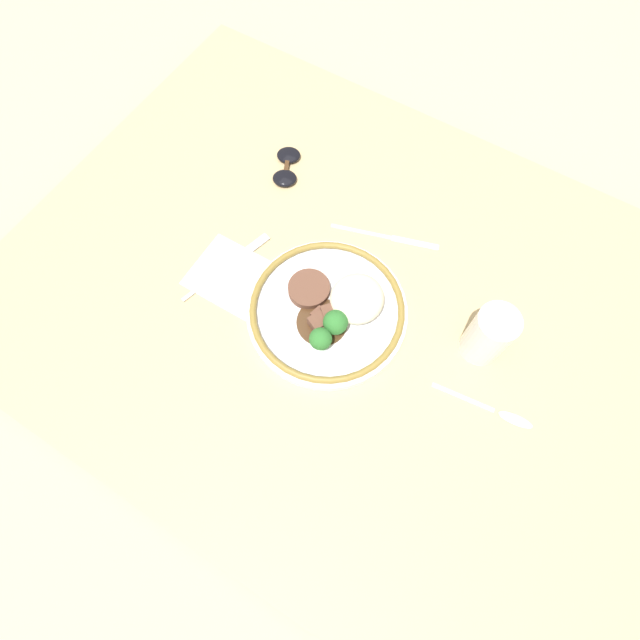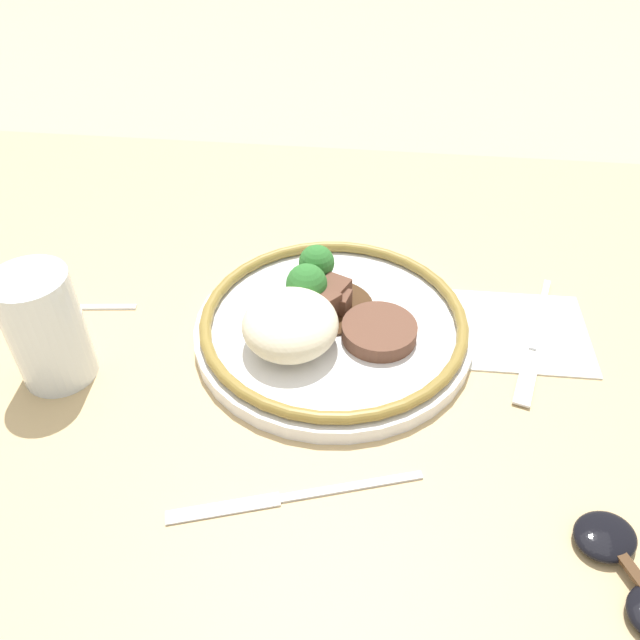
{
  "view_description": "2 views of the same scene",
  "coord_description": "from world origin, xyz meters",
  "px_view_note": "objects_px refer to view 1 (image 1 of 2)",
  "views": [
    {
      "loc": [
        0.17,
        -0.36,
        0.84
      ],
      "look_at": [
        -0.01,
        -0.07,
        0.07
      ],
      "focal_mm": 28.0,
      "sensor_mm": 36.0,
      "label": 1
    },
    {
      "loc": [
        -0.05,
        0.43,
        0.47
      ],
      "look_at": [
        -0.0,
        -0.02,
        0.08
      ],
      "focal_mm": 35.0,
      "sensor_mm": 36.0,
      "label": 2
    }
  ],
  "objects_px": {
    "fork": "(234,262)",
    "sunglasses": "(287,167)",
    "spoon": "(502,414)",
    "knife": "(389,237)",
    "plate": "(331,309)",
    "juice_glass": "(488,336)"
  },
  "relations": [
    {
      "from": "sunglasses",
      "to": "spoon",
      "type": "bearing_deg",
      "value": -47.77
    },
    {
      "from": "juice_glass",
      "to": "spoon",
      "type": "bearing_deg",
      "value": -47.11
    },
    {
      "from": "spoon",
      "to": "sunglasses",
      "type": "bearing_deg",
      "value": 150.47
    },
    {
      "from": "knife",
      "to": "spoon",
      "type": "distance_m",
      "value": 0.38
    },
    {
      "from": "plate",
      "to": "fork",
      "type": "xyz_separation_m",
      "value": [
        -0.21,
        -0.0,
        -0.02
      ]
    },
    {
      "from": "plate",
      "to": "fork",
      "type": "distance_m",
      "value": 0.21
    },
    {
      "from": "knife",
      "to": "sunglasses",
      "type": "height_order",
      "value": "sunglasses"
    },
    {
      "from": "juice_glass",
      "to": "plate",
      "type": "bearing_deg",
      "value": -162.08
    },
    {
      "from": "plate",
      "to": "sunglasses",
      "type": "relative_size",
      "value": 2.52
    },
    {
      "from": "knife",
      "to": "sunglasses",
      "type": "bearing_deg",
      "value": 154.22
    },
    {
      "from": "juice_glass",
      "to": "spoon",
      "type": "relative_size",
      "value": 0.67
    },
    {
      "from": "plate",
      "to": "sunglasses",
      "type": "bearing_deg",
      "value": 136.64
    },
    {
      "from": "plate",
      "to": "juice_glass",
      "type": "height_order",
      "value": "juice_glass"
    },
    {
      "from": "plate",
      "to": "fork",
      "type": "height_order",
      "value": "plate"
    },
    {
      "from": "plate",
      "to": "juice_glass",
      "type": "relative_size",
      "value": 2.45
    },
    {
      "from": "fork",
      "to": "spoon",
      "type": "relative_size",
      "value": 1.12
    },
    {
      "from": "plate",
      "to": "sunglasses",
      "type": "xyz_separation_m",
      "value": [
        -0.24,
        0.23,
        -0.01
      ]
    },
    {
      "from": "fork",
      "to": "sunglasses",
      "type": "bearing_deg",
      "value": 24.55
    },
    {
      "from": "juice_glass",
      "to": "knife",
      "type": "height_order",
      "value": "juice_glass"
    },
    {
      "from": "plate",
      "to": "juice_glass",
      "type": "xyz_separation_m",
      "value": [
        0.25,
        0.08,
        0.03
      ]
    },
    {
      "from": "plate",
      "to": "spoon",
      "type": "distance_m",
      "value": 0.33
    },
    {
      "from": "juice_glass",
      "to": "fork",
      "type": "distance_m",
      "value": 0.47
    }
  ]
}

